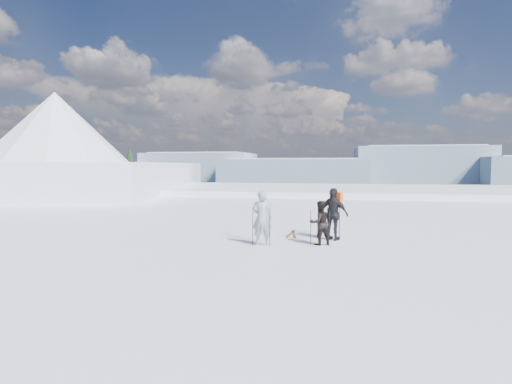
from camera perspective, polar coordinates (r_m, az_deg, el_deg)
lake_basin at (r=42.30m, az=10.29°, el=-8.84°), size 820.00×820.00×71.62m
far_mountain_range at (r=467.07m, az=14.13°, el=2.67°), size 770.00×110.00×53.00m
near_ridge at (r=48.94m, az=-22.60°, el=-3.75°), size 31.37×35.68×25.62m
skier_grey at (r=14.11m, az=0.85°, el=-3.72°), size 0.74×0.51×1.95m
skier_dark at (r=14.38m, az=9.08°, el=-4.38°), size 0.95×0.88×1.57m
skier_pack at (r=15.33m, az=11.01°, el=-3.11°), size 1.26×0.96×1.98m
backpack at (r=15.45m, az=11.48°, el=1.69°), size 0.48×0.40×0.57m
ski_poles at (r=14.52m, az=7.11°, el=-4.89°), size 3.05×1.56×1.37m
skis_loose at (r=16.48m, az=5.21°, el=-5.99°), size 0.41×1.70×0.03m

